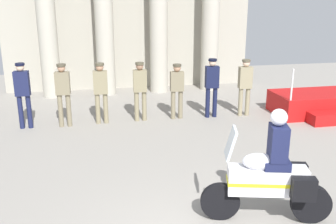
{
  "coord_description": "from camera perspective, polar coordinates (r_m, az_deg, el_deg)",
  "views": [
    {
      "loc": [
        -1.48,
        -4.31,
        3.59
      ],
      "look_at": [
        0.06,
        3.64,
        1.09
      ],
      "focal_mm": 42.06,
      "sensor_mm": 36.0,
      "label": 1
    }
  ],
  "objects": [
    {
      "name": "officer_in_row_6",
      "position": [
        11.79,
        11.1,
        4.15
      ],
      "size": [
        0.39,
        0.24,
        1.69
      ],
      "rotation": [
        0.0,
        0.0,
        3.09
      ],
      "color": "gray",
      "rests_on": "ground_plane"
    },
    {
      "name": "officer_in_row_4",
      "position": [
        11.3,
        1.3,
        3.65
      ],
      "size": [
        0.39,
        0.24,
        1.61
      ],
      "rotation": [
        0.0,
        0.0,
        3.09
      ],
      "color": "#7A7056",
      "rests_on": "ground_plane"
    },
    {
      "name": "officer_in_row_1",
      "position": [
        10.96,
        -14.97,
        3.08
      ],
      "size": [
        0.39,
        0.24,
        1.74
      ],
      "rotation": [
        0.0,
        0.0,
        3.09
      ],
      "color": "#7A7056",
      "rests_on": "ground_plane"
    },
    {
      "name": "officer_in_row_2",
      "position": [
        11.02,
        -9.72,
        3.39
      ],
      "size": [
        0.39,
        0.24,
        1.71
      ],
      "rotation": [
        0.0,
        0.0,
        3.09
      ],
      "color": "#847A5B",
      "rests_on": "ground_plane"
    },
    {
      "name": "officer_in_row_5",
      "position": [
        11.49,
        6.37,
        4.17
      ],
      "size": [
        0.39,
        0.24,
        1.74
      ],
      "rotation": [
        0.0,
        0.0,
        3.09
      ],
      "color": "#141938",
      "rests_on": "ground_plane"
    },
    {
      "name": "officer_in_row_3",
      "position": [
        11.12,
        -4.07,
        3.66
      ],
      "size": [
        0.39,
        0.24,
        1.69
      ],
      "rotation": [
        0.0,
        0.0,
        3.09
      ],
      "color": "#847A5B",
      "rests_on": "ground_plane"
    },
    {
      "name": "motorcycle_with_rider",
      "position": [
        6.49,
        14.83,
        -8.97
      ],
      "size": [
        2.06,
        0.86,
        1.9
      ],
      "rotation": [
        0.0,
        0.0,
        2.9
      ],
      "color": "black",
      "rests_on": "ground_plane"
    },
    {
      "name": "officer_in_row_0",
      "position": [
        11.14,
        -20.32,
        2.95
      ],
      "size": [
        0.39,
        0.24,
        1.79
      ],
      "rotation": [
        0.0,
        0.0,
        3.09
      ],
      "color": "#191E42",
      "rests_on": "ground_plane"
    },
    {
      "name": "reviewing_stand",
      "position": [
        12.69,
        20.67,
        1.06
      ],
      "size": [
        2.48,
        1.95,
        1.54
      ],
      "color": "#B71414",
      "rests_on": "ground_plane"
    }
  ]
}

